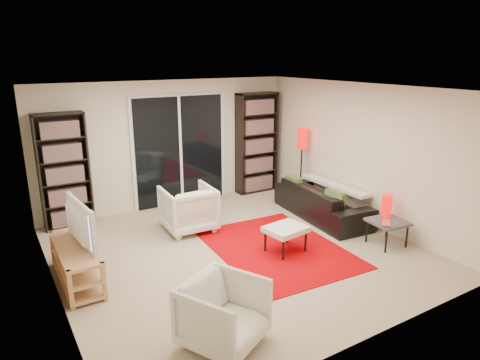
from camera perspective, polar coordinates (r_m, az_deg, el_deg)
name	(u,v)px	position (r m, az deg, el deg)	size (l,w,h in m)	color
floor	(236,251)	(6.54, -0.52, -9.40)	(5.00, 5.00, 0.00)	tan
wall_back	(169,144)	(8.30, -9.42, 4.73)	(5.00, 0.02, 2.40)	beige
wall_front	(370,234)	(4.28, 16.96, -6.96)	(5.00, 0.02, 2.40)	beige
wall_left	(48,205)	(5.35, -24.27, -3.02)	(0.02, 5.00, 2.40)	beige
wall_right	(361,154)	(7.66, 15.78, 3.36)	(0.02, 5.00, 2.40)	beige
ceiling	(236,89)	(5.91, -0.58, 12.06)	(5.00, 5.00, 0.02)	white
sliding_door	(180,151)	(8.38, -8.01, 3.84)	(1.92, 0.08, 2.16)	white
bookshelf_left	(64,171)	(7.70, -22.40, 1.07)	(0.80, 0.30, 1.95)	black
bookshelf_right	(257,143)	(9.06, 2.26, 4.93)	(0.90, 0.30, 2.10)	black
tv_stand	(76,263)	(6.00, -21.00, -10.27)	(0.44, 1.36, 0.50)	tan
tv	(73,225)	(5.80, -21.33, -5.57)	(1.00, 0.13, 0.58)	black
rug	(277,248)	(6.63, 4.90, -9.05)	(1.78, 2.41, 0.01)	#B30005
sofa	(322,201)	(7.87, 10.87, -2.80)	(2.04, 0.80, 0.60)	black
armchair_back	(188,208)	(7.20, -6.92, -3.78)	(0.81, 0.83, 0.76)	silver
armchair_front	(224,313)	(4.50, -2.21, -17.35)	(0.74, 0.76, 0.69)	silver
ottoman	(286,230)	(6.41, 6.12, -6.67)	(0.64, 0.55, 0.40)	silver
side_table	(388,223)	(6.97, 19.09, -5.46)	(0.57, 0.57, 0.40)	#444448
laptop	(389,223)	(6.82, 19.29, -5.48)	(0.30, 0.19, 0.02)	silver
table_lamp	(387,205)	(7.09, 18.99, -3.23)	(0.16, 0.16, 0.35)	red
floor_lamp	(302,145)	(8.48, 8.27, 4.61)	(0.22, 0.22, 1.48)	black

